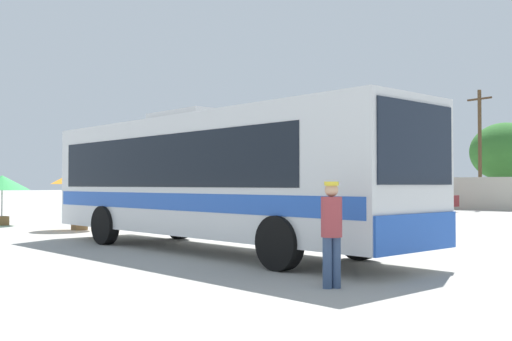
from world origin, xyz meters
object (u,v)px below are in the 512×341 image
(attendant_by_bus_door, at_px, (332,227))
(roadside_tree_midleft, at_px, (505,152))
(coach_bus_silver_blue, at_px, (210,175))
(vendor_umbrella_near_gate_green, at_px, (2,184))
(roadside_tree_left, at_px, (388,146))
(parked_car_leftmost_maroon, at_px, (338,197))
(parked_car_second_maroon, at_px, (417,198))
(vendor_umbrella_secondary_orange, at_px, (80,178))
(utility_pole_near, at_px, (480,147))

(attendant_by_bus_door, distance_m, roadside_tree_midleft, 37.53)
(attendant_by_bus_door, bearing_deg, coach_bus_silver_blue, 154.22)
(vendor_umbrella_near_gate_green, height_order, roadside_tree_midleft, roadside_tree_midleft)
(roadside_tree_left, height_order, roadside_tree_midleft, roadside_tree_left)
(parked_car_leftmost_maroon, height_order, parked_car_second_maroon, parked_car_second_maroon)
(vendor_umbrella_secondary_orange, relative_size, utility_pole_near, 0.28)
(vendor_umbrella_secondary_orange, distance_m, parked_car_second_maroon, 21.90)
(utility_pole_near, height_order, roadside_tree_midleft, utility_pole_near)
(attendant_by_bus_door, bearing_deg, vendor_umbrella_near_gate_green, 169.01)
(coach_bus_silver_blue, distance_m, utility_pole_near, 29.60)
(vendor_umbrella_near_gate_green, distance_m, utility_pole_near, 29.63)
(parked_car_second_maroon, bearing_deg, roadside_tree_left, 125.91)
(parked_car_leftmost_maroon, bearing_deg, attendant_by_bus_door, -57.01)
(roadside_tree_midleft, bearing_deg, utility_pole_near, -92.07)
(attendant_by_bus_door, distance_m, utility_pole_near, 33.33)
(parked_car_leftmost_maroon, bearing_deg, parked_car_second_maroon, 2.72)
(parked_car_second_maroon, bearing_deg, attendant_by_bus_door, -66.72)
(vendor_umbrella_secondary_orange, relative_size, parked_car_leftmost_maroon, 0.47)
(vendor_umbrella_near_gate_green, height_order, roadside_tree_left, roadside_tree_left)
(attendant_by_bus_door, bearing_deg, parked_car_leftmost_maroon, 122.99)
(parked_car_second_maroon, relative_size, roadside_tree_left, 0.65)
(coach_bus_silver_blue, relative_size, attendant_by_bus_door, 7.04)
(roadside_tree_midleft, bearing_deg, vendor_umbrella_near_gate_green, -104.81)
(parked_car_leftmost_maroon, distance_m, roadside_tree_left, 12.15)
(roadside_tree_left, relative_size, roadside_tree_midleft, 1.12)
(coach_bus_silver_blue, xyz_separation_m, roadside_tree_midleft, (-4.05, 33.64, 2.11))
(parked_car_second_maroon, bearing_deg, vendor_umbrella_near_gate_green, -107.05)
(attendant_by_bus_door, height_order, parked_car_second_maroon, attendant_by_bus_door)
(attendant_by_bus_door, distance_m, roadside_tree_left, 41.68)
(utility_pole_near, distance_m, roadside_tree_midleft, 4.44)
(attendant_by_bus_door, height_order, utility_pole_near, utility_pole_near)
(parked_car_leftmost_maroon, distance_m, utility_pole_near, 9.97)
(parked_car_second_maroon, distance_m, roadside_tree_left, 14.09)
(parked_car_leftmost_maroon, height_order, utility_pole_near, utility_pole_near)
(parked_car_second_maroon, xyz_separation_m, roadside_tree_midleft, (1.77, 10.29, 3.17))
(vendor_umbrella_near_gate_green, relative_size, parked_car_second_maroon, 0.48)
(utility_pole_near, bearing_deg, roadside_tree_left, 151.97)
(parked_car_leftmost_maroon, bearing_deg, utility_pole_near, 40.67)
(parked_car_second_maroon, relative_size, roadside_tree_midleft, 0.73)
(coach_bus_silver_blue, relative_size, roadside_tree_midleft, 1.94)
(attendant_by_bus_door, xyz_separation_m, vendor_umbrella_near_gate_green, (-18.03, 3.50, 0.70))
(attendant_by_bus_door, relative_size, vendor_umbrella_near_gate_green, 0.79)
(parked_car_second_maroon, bearing_deg, coach_bus_silver_blue, -75.99)
(coach_bus_silver_blue, xyz_separation_m, utility_pole_near, (-4.21, 29.21, 2.27))
(attendant_by_bus_door, xyz_separation_m, roadside_tree_midleft, (-9.38, 36.22, 3.02))
(parked_car_leftmost_maroon, distance_m, roadside_tree_midleft, 13.22)
(vendor_umbrella_near_gate_green, bearing_deg, vendor_umbrella_secondary_orange, 8.81)
(vendor_umbrella_near_gate_green, bearing_deg, roadside_tree_midleft, 75.19)
(vendor_umbrella_secondary_orange, xyz_separation_m, parked_car_leftmost_maroon, (-3.07, 21.47, -1.09))
(attendant_by_bus_door, relative_size, utility_pole_near, 0.21)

